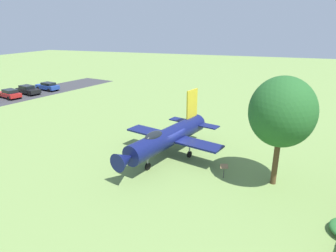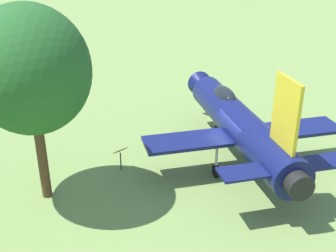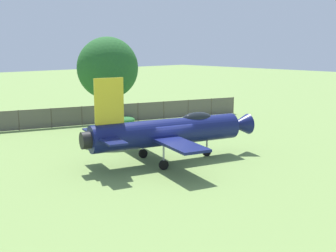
{
  "view_description": "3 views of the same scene",
  "coord_description": "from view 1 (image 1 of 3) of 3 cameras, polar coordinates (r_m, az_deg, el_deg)",
  "views": [
    {
      "loc": [
        22.81,
        8.12,
        11.29
      ],
      "look_at": [
        -1.38,
        -0.59,
        2.48
      ],
      "focal_mm": 31.15,
      "sensor_mm": 36.0,
      "label": 1
    },
    {
      "loc": [
        -14.26,
        12.11,
        10.45
      ],
      "look_at": [
        0.7,
        3.6,
        2.5
      ],
      "focal_mm": 45.55,
      "sensor_mm": 36.0,
      "label": 2
    },
    {
      "loc": [
        -18.14,
        -19.8,
        7.46
      ],
      "look_at": [
        -1.24,
        -1.45,
        2.73
      ],
      "focal_mm": 45.55,
      "sensor_mm": 36.0,
      "label": 3
    }
  ],
  "objects": [
    {
      "name": "parked_car_red",
      "position": [
        55.03,
        -28.58,
        5.59
      ],
      "size": [
        3.08,
        4.85,
        1.5
      ],
      "rotation": [
        0.0,
        0.0,
        4.43
      ],
      "color": "red",
      "rests_on": "ground_plane"
    },
    {
      "name": "display_jet",
      "position": [
        25.65,
        -0.27,
        -2.28
      ],
      "size": [
        12.0,
        9.67,
        5.58
      ],
      "rotation": [
        0.0,
        0.0,
        6.01
      ],
      "color": "#111951",
      "rests_on": "ground_plane"
    },
    {
      "name": "shade_tree",
      "position": [
        21.82,
        21.43,
        2.57
      ],
      "size": [
        5.07,
        4.61,
        8.16
      ],
      "color": "brown",
      "rests_on": "ground_plane"
    },
    {
      "name": "parking_strip",
      "position": [
        55.09,
        -28.82,
        4.74
      ],
      "size": [
        43.58,
        16.51,
        0.0
      ],
      "primitive_type": "cube",
      "rotation": [
        0.0,
        0.0,
        6.08
      ],
      "color": "#38383D",
      "rests_on": "ground_plane"
    },
    {
      "name": "parked_car_black",
      "position": [
        56.94,
        -25.72,
        6.42
      ],
      "size": [
        2.98,
        4.94,
        1.52
      ],
      "rotation": [
        0.0,
        0.0,
        7.62
      ],
      "color": "black",
      "rests_on": "ground_plane"
    },
    {
      "name": "ground_plane",
      "position": [
        26.72,
        0.19,
        -6.08
      ],
      "size": [
        200.0,
        200.0,
        0.0
      ],
      "primitive_type": "plane",
      "color": "#75934C"
    },
    {
      "name": "parked_car_blue",
      "position": [
        58.94,
        -22.49,
        7.21
      ],
      "size": [
        2.76,
        4.95,
        1.48
      ],
      "rotation": [
        0.0,
        0.0,
        4.52
      ],
      "color": "#23429E",
      "rests_on": "ground_plane"
    },
    {
      "name": "info_plaque",
      "position": [
        23.26,
        10.91,
        -8.1
      ],
      "size": [
        0.56,
        0.69,
        1.14
      ],
      "color": "#333333",
      "rests_on": "ground_plane"
    }
  ]
}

